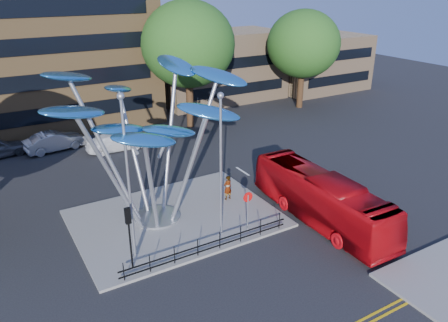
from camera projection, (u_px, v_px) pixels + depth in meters
ground at (242, 265)px, 22.66m from camera, size 120.00×120.00×0.00m
traffic_island at (176, 218)px, 26.93m from camera, size 12.00×9.00×0.15m
low_building_near at (220, 66)px, 52.44m from camera, size 15.00×8.00×8.00m
low_building_far at (319, 62)px, 57.60m from camera, size 12.00×8.00×7.00m
tree_right at (188, 44)px, 40.77m from camera, size 8.80×8.80×12.11m
tree_far at (303, 44)px, 47.69m from camera, size 8.00×8.00×10.81m
leaf_sculpture at (148, 112)px, 24.34m from camera, size 12.72×9.54×9.51m
street_lamp_left at (127, 165)px, 21.26m from camera, size 0.36×0.36×8.80m
street_lamp_right at (221, 154)px, 23.31m from camera, size 0.36×0.36×8.30m
traffic_light_island at (129, 225)px, 21.29m from camera, size 0.28×0.18×3.42m
no_entry_sign_island at (248, 205)px, 24.89m from camera, size 0.60×0.10×2.45m
pedestrian_railing_front at (209, 246)px, 23.33m from camera, size 10.00×0.06×1.00m
red_bus at (321, 198)px, 26.32m from camera, size 2.82×10.86×3.01m
pedestrian at (228, 188)px, 28.78m from camera, size 0.67×0.48×1.69m
parked_car_mid at (55, 141)px, 37.47m from camera, size 5.22×2.47×1.65m
parked_car_right at (115, 142)px, 37.61m from camera, size 4.97×2.04×1.44m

